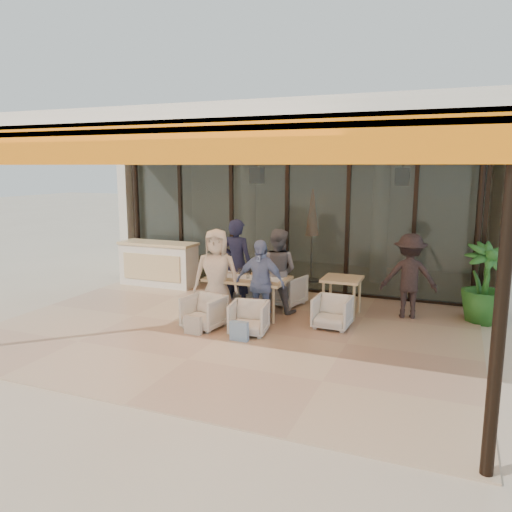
{
  "coord_description": "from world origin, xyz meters",
  "views": [
    {
      "loc": [
        3.47,
        -7.47,
        2.78
      ],
      "look_at": [
        0.1,
        0.9,
        1.15
      ],
      "focal_mm": 35.0,
      "sensor_mm": 36.0,
      "label": 1
    }
  ],
  "objects_px": {
    "diner_navy": "(237,264)",
    "dining_table": "(248,280)",
    "side_chair": "(332,311)",
    "chair_far_right": "(285,288)",
    "chair_near_right": "(249,317)",
    "diner_periwinkle": "(260,283)",
    "side_table": "(342,283)",
    "potted_palm": "(484,283)",
    "diner_grey": "(277,271)",
    "chair_far_left": "(247,286)",
    "diner_cream": "(217,275)",
    "host_counter": "(159,264)",
    "standing_woman": "(409,276)",
    "chair_near_left": "(204,310)"
  },
  "relations": [
    {
      "from": "side_chair",
      "to": "dining_table",
      "type": "bearing_deg",
      "value": 177.08
    },
    {
      "from": "side_table",
      "to": "standing_woman",
      "type": "xyz_separation_m",
      "value": [
        1.16,
        0.35,
        0.15
      ]
    },
    {
      "from": "dining_table",
      "to": "potted_palm",
      "type": "relative_size",
      "value": 1.04
    },
    {
      "from": "side_table",
      "to": "diner_cream",
      "type": "bearing_deg",
      "value": -152.29
    },
    {
      "from": "chair_far_left",
      "to": "diner_cream",
      "type": "bearing_deg",
      "value": 72.91
    },
    {
      "from": "chair_near_right",
      "to": "diner_grey",
      "type": "bearing_deg",
      "value": 81.2
    },
    {
      "from": "host_counter",
      "to": "chair_far_left",
      "type": "distance_m",
      "value": 2.51
    },
    {
      "from": "chair_far_right",
      "to": "chair_near_right",
      "type": "height_order",
      "value": "chair_far_right"
    },
    {
      "from": "chair_far_right",
      "to": "standing_woman",
      "type": "height_order",
      "value": "standing_woman"
    },
    {
      "from": "chair_near_right",
      "to": "diner_periwinkle",
      "type": "relative_size",
      "value": 0.4
    },
    {
      "from": "standing_woman",
      "to": "side_table",
      "type": "bearing_deg",
      "value": 8.32
    },
    {
      "from": "diner_periwinkle",
      "to": "side_table",
      "type": "xyz_separation_m",
      "value": [
        1.22,
        1.08,
        -0.13
      ]
    },
    {
      "from": "side_table",
      "to": "potted_palm",
      "type": "distance_m",
      "value": 2.51
    },
    {
      "from": "potted_palm",
      "to": "chair_near_left",
      "type": "bearing_deg",
      "value": -154.03
    },
    {
      "from": "dining_table",
      "to": "potted_palm",
      "type": "xyz_separation_m",
      "value": [
        4.07,
        1.23,
        0.03
      ]
    },
    {
      "from": "potted_palm",
      "to": "side_chair",
      "type": "bearing_deg",
      "value": -150.84
    },
    {
      "from": "chair_far_right",
      "to": "side_chair",
      "type": "xyz_separation_m",
      "value": [
        1.22,
        -1.07,
        -0.04
      ]
    },
    {
      "from": "host_counter",
      "to": "diner_cream",
      "type": "xyz_separation_m",
      "value": [
        2.46,
        -1.9,
        0.31
      ]
    },
    {
      "from": "diner_cream",
      "to": "side_chair",
      "type": "bearing_deg",
      "value": -5.17
    },
    {
      "from": "diner_navy",
      "to": "diner_periwinkle",
      "type": "relative_size",
      "value": 1.16
    },
    {
      "from": "chair_near_left",
      "to": "diner_periwinkle",
      "type": "distance_m",
      "value": 1.08
    },
    {
      "from": "diner_grey",
      "to": "standing_woman",
      "type": "distance_m",
      "value": 2.43
    },
    {
      "from": "side_table",
      "to": "chair_far_left",
      "type": "bearing_deg",
      "value": 171.14
    },
    {
      "from": "chair_far_right",
      "to": "diner_grey",
      "type": "distance_m",
      "value": 0.68
    },
    {
      "from": "chair_near_right",
      "to": "diner_grey",
      "type": "xyz_separation_m",
      "value": [
        0.0,
        1.4,
        0.5
      ]
    },
    {
      "from": "dining_table",
      "to": "diner_grey",
      "type": "distance_m",
      "value": 0.63
    },
    {
      "from": "diner_navy",
      "to": "potted_palm",
      "type": "relative_size",
      "value": 1.23
    },
    {
      "from": "chair_far_right",
      "to": "host_counter",
      "type": "bearing_deg",
      "value": 5.26
    },
    {
      "from": "host_counter",
      "to": "chair_far_right",
      "type": "bearing_deg",
      "value": -8.55
    },
    {
      "from": "host_counter",
      "to": "side_table",
      "type": "relative_size",
      "value": 2.48
    },
    {
      "from": "dining_table",
      "to": "side_chair",
      "type": "xyz_separation_m",
      "value": [
        1.64,
        -0.13,
        -0.37
      ]
    },
    {
      "from": "diner_navy",
      "to": "potted_palm",
      "type": "xyz_separation_m",
      "value": [
        4.49,
        0.79,
        -0.17
      ]
    },
    {
      "from": "chair_far_left",
      "to": "side_chair",
      "type": "distance_m",
      "value": 2.32
    },
    {
      "from": "chair_near_left",
      "to": "side_table",
      "type": "relative_size",
      "value": 0.86
    },
    {
      "from": "chair_far_right",
      "to": "side_chair",
      "type": "height_order",
      "value": "chair_far_right"
    },
    {
      "from": "side_chair",
      "to": "chair_near_right",
      "type": "bearing_deg",
      "value": -144.21
    },
    {
      "from": "diner_periwinkle",
      "to": "side_chair",
      "type": "distance_m",
      "value": 1.34
    },
    {
      "from": "host_counter",
      "to": "chair_far_left",
      "type": "xyz_separation_m",
      "value": [
        2.46,
        -0.5,
        -0.2
      ]
    },
    {
      "from": "dining_table",
      "to": "side_chair",
      "type": "relative_size",
      "value": 2.39
    },
    {
      "from": "chair_far_right",
      "to": "side_table",
      "type": "height_order",
      "value": "side_table"
    },
    {
      "from": "dining_table",
      "to": "diner_cream",
      "type": "relative_size",
      "value": 0.89
    },
    {
      "from": "diner_periwinkle",
      "to": "diner_navy",
      "type": "bearing_deg",
      "value": 134.25
    },
    {
      "from": "chair_near_left",
      "to": "standing_woman",
      "type": "xyz_separation_m",
      "value": [
        3.21,
        1.93,
        0.47
      ]
    },
    {
      "from": "diner_navy",
      "to": "dining_table",
      "type": "bearing_deg",
      "value": 138.08
    },
    {
      "from": "dining_table",
      "to": "potted_palm",
      "type": "height_order",
      "value": "potted_palm"
    },
    {
      "from": "dining_table",
      "to": "chair_near_left",
      "type": "relative_size",
      "value": 2.34
    },
    {
      "from": "chair_far_left",
      "to": "diner_periwinkle",
      "type": "bearing_deg",
      "value": 103.87
    },
    {
      "from": "chair_near_right",
      "to": "side_table",
      "type": "height_order",
      "value": "side_table"
    },
    {
      "from": "host_counter",
      "to": "diner_cream",
      "type": "height_order",
      "value": "diner_cream"
    },
    {
      "from": "chair_near_right",
      "to": "diner_navy",
      "type": "xyz_separation_m",
      "value": [
        -0.84,
        1.4,
        0.58
      ]
    }
  ]
}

